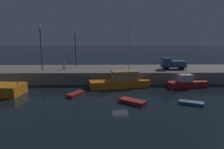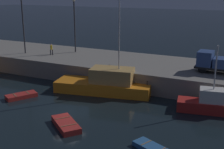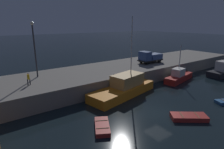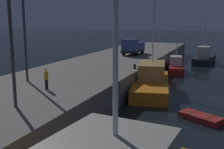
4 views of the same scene
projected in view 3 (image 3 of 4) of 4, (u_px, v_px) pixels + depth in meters
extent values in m
plane|color=black|center=(159.00, 114.00, 21.47)|extent=(320.00, 320.00, 0.00)
cube|color=gray|center=(97.00, 77.00, 31.70)|extent=(69.06, 10.93, 2.32)
cube|color=orange|center=(123.00, 91.00, 26.72)|extent=(11.38, 5.54, 1.25)
cube|color=tan|center=(127.00, 80.00, 27.07)|extent=(5.17, 3.54, 1.65)
cylinder|color=silver|center=(132.00, 46.00, 26.34)|extent=(0.14, 0.14, 7.97)
cylinder|color=#262626|center=(143.00, 78.00, 30.06)|extent=(0.10, 0.10, 0.50)
cube|color=silver|center=(223.00, 66.00, 35.93)|extent=(2.64, 2.09, 1.86)
cube|color=red|center=(179.00, 78.00, 33.43)|extent=(7.52, 3.32, 1.06)
cube|color=silver|center=(178.00, 72.00, 32.78)|extent=(2.54, 2.01, 1.28)
cylinder|color=silver|center=(180.00, 57.00, 32.13)|extent=(0.14, 0.14, 4.18)
cylinder|color=#262626|center=(187.00, 70.00, 35.57)|extent=(0.10, 0.10, 0.50)
cube|color=olive|center=(224.00, 100.00, 24.14)|extent=(0.52, 1.02, 0.04)
cube|color=#B22823|center=(189.00, 117.00, 20.17)|extent=(3.90, 3.49, 0.50)
cube|color=olive|center=(197.00, 115.00, 20.08)|extent=(0.91, 1.15, 0.04)
cube|color=olive|center=(181.00, 115.00, 20.11)|extent=(0.91, 1.15, 0.04)
cube|color=#B22823|center=(102.00, 126.00, 18.39)|extent=(2.77, 3.50, 0.45)
cube|color=olive|center=(103.00, 128.00, 17.64)|extent=(1.11, 0.67, 0.04)
cube|color=olive|center=(102.00, 121.00, 19.00)|extent=(1.11, 0.67, 0.04)
cylinder|color=#38383D|center=(35.00, 52.00, 26.71)|extent=(0.20, 0.20, 7.44)
sphere|color=#F9EFCC|center=(32.00, 23.00, 25.66)|extent=(0.44, 0.44, 0.44)
cylinder|color=black|center=(148.00, 62.00, 35.61)|extent=(0.91, 0.30, 0.90)
cylinder|color=black|center=(141.00, 61.00, 37.03)|extent=(0.91, 0.30, 0.90)
cylinder|color=black|center=(159.00, 60.00, 37.40)|extent=(0.91, 0.30, 0.90)
cylinder|color=black|center=(153.00, 59.00, 38.82)|extent=(0.91, 0.30, 0.90)
cube|color=black|center=(150.00, 60.00, 37.18)|extent=(5.09, 2.24, 0.25)
cube|color=#334C84|center=(145.00, 56.00, 36.09)|extent=(1.66, 2.17, 1.66)
cube|color=#334C84|center=(154.00, 56.00, 37.51)|extent=(2.97, 2.20, 1.04)
cylinder|color=black|center=(28.00, 82.00, 23.82)|extent=(0.13, 0.13, 0.77)
cylinder|color=black|center=(30.00, 82.00, 24.04)|extent=(0.13, 0.13, 0.77)
cylinder|color=yellow|center=(28.00, 77.00, 23.74)|extent=(0.36, 0.36, 0.63)
sphere|color=tan|center=(28.00, 74.00, 23.63)|extent=(0.19, 0.19, 0.19)
cylinder|color=black|center=(115.00, 75.00, 27.54)|extent=(0.28, 0.28, 0.50)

